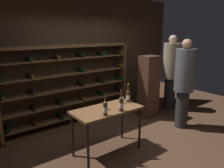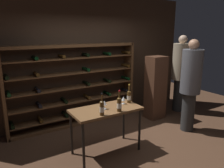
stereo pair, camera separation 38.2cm
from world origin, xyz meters
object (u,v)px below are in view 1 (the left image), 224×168
Objects in this scene: wine_rack at (71,87)px; display_cabinet at (149,87)px; wine_bottle_red_label at (105,108)px; wine_glass_stemmed_right at (106,103)px; person_guest_plum_blouse at (171,69)px; wine_glass_stemmed_center at (123,99)px; wine_bottle_black_capsule at (121,104)px; tasting_table at (107,114)px; person_bystander_red_print at (184,80)px; wine_bottle_green_slim at (128,96)px.

display_cabinet is at bearing -20.70° from wine_rack.
wine_bottle_red_label is 0.29m from wine_glass_stemmed_right.
wine_rack reaches higher than wine_bottle_red_label.
person_guest_plum_blouse reaches higher than wine_glass_stemmed_center.
wine_rack is 8.40× the size of wine_bottle_black_capsule.
display_cabinet reaches higher than wine_glass_stemmed_right.
tasting_table is at bearing 48.29° from wine_bottle_red_label.
person_bystander_red_print reaches higher than wine_glass_stemmed_center.
wine_glass_stemmed_right is (-0.08, -1.46, 0.02)m from wine_rack.
display_cabinet is 10.30× the size of wine_glass_stemmed_right.
wine_rack is at bearing 92.49° from wine_bottle_black_capsule.
wine_glass_stemmed_right is (-0.43, -0.05, 0.01)m from wine_glass_stemmed_center.
wine_bottle_red_label is 0.79m from wine_bottle_green_slim.
wine_rack is 1.48m from wine_bottle_green_slim.
tasting_table is 0.20m from wine_glass_stemmed_right.
person_bystander_red_print is 1.61m from wine_glass_stemmed_center.
wine_bottle_red_label is 0.67m from wine_glass_stemmed_center.
wine_glass_stemmed_right is (-2.80, -0.81, -0.19)m from person_guest_plum_blouse.
display_cabinet is at bearing 178.73° from person_guest_plum_blouse.
wine_glass_stemmed_center is (0.35, -1.41, 0.01)m from wine_rack.
tasting_table is at bearing -143.93° from person_bystander_red_print.
tasting_table is 0.61× the size of person_bystander_red_print.
wine_rack is 1.69m from wine_bottle_black_capsule.
wine_bottle_green_slim is at bearing -164.99° from person_guest_plum_blouse.
person_bystander_red_print reaches higher than wine_bottle_black_capsule.
wine_bottle_green_slim is (0.52, 0.05, 0.22)m from tasting_table.
wine_bottle_black_capsule is at bearing -137.01° from person_bystander_red_print.
person_bystander_red_print is 14.24× the size of wine_glass_stemmed_center.
tasting_table is 3.32× the size of wine_bottle_black_capsule.
wine_bottle_green_slim is 0.98× the size of wine_bottle_black_capsule.
wine_bottle_red_label reaches higher than wine_bottle_green_slim.
tasting_table is 2.02m from person_bystander_red_print.
wine_glass_stemmed_right is at bearing -167.40° from person_guest_plum_blouse.
display_cabinet is at bearing 28.30° from wine_bottle_green_slim.
wine_glass_stemmed_center is at bearing -165.84° from person_guest_plum_blouse.
person_guest_plum_blouse reaches higher than display_cabinet.
wine_glass_stemmed_center is (0.28, 0.28, -0.03)m from wine_bottle_black_capsule.
wine_bottle_green_slim is 2.56× the size of wine_glass_stemmed_center.
person_guest_plum_blouse reaches higher than wine_bottle_green_slim.
display_cabinet is 1.64m from wine_glass_stemmed_center.
display_cabinet is (-0.91, -0.04, -0.35)m from person_guest_plum_blouse.
wine_bottle_black_capsule is 0.27m from wine_glass_stemmed_right.
wine_bottle_black_capsule is (-2.65, -1.04, -0.17)m from person_guest_plum_blouse.
wine_glass_stemmed_right is at bearing -174.04° from wine_bottle_green_slim.
person_bystander_red_print is 1.48m from wine_bottle_green_slim.
wine_bottle_red_label is (-2.19, -0.09, -0.14)m from person_bystander_red_print.
wine_glass_stemmed_right is at bearing -166.24° from tasting_table.
wine_bottle_green_slim is at bearing 5.96° from wine_glass_stemmed_right.
display_cabinet is at bearing 138.09° from person_bystander_red_print.
wine_bottle_black_capsule is at bearing -63.17° from tasting_table.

